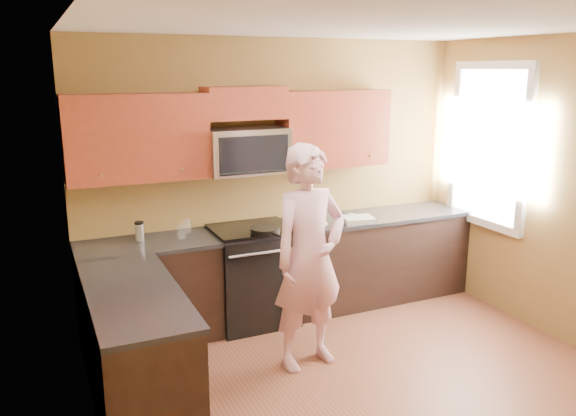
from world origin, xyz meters
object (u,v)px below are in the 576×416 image
woman (309,258)px  travel_mug (140,241)px  microwave (247,173)px  frying_pan (265,234)px  butter_tub (301,225)px  stove (253,275)px

woman → travel_mug: (-1.16, 1.06, -0.00)m
microwave → woman: bearing=-83.3°
frying_pan → butter_tub: (0.47, 0.23, -0.03)m
butter_tub → frying_pan: bearing=-154.3°
stove → travel_mug: 1.13m
woman → butter_tub: (0.37, 0.93, -0.00)m
travel_mug → woman: bearing=-42.5°
microwave → frying_pan: 0.63m
microwave → frying_pan: microwave is taller
microwave → frying_pan: size_ratio=1.62×
butter_tub → travel_mug: (-1.52, 0.13, -0.00)m
butter_tub → travel_mug: bearing=175.1°
travel_mug → stove: bearing=-5.7°
microwave → frying_pan: (0.03, -0.38, -0.50)m
stove → butter_tub: (0.50, -0.03, 0.45)m
microwave → woman: size_ratio=0.41×
frying_pan → travel_mug: travel_mug is taller
microwave → travel_mug: size_ratio=4.41×
microwave → woman: 1.21m
stove → butter_tub: bearing=-3.4°
stove → microwave: (0.00, 0.12, 0.97)m
microwave → butter_tub: (0.50, -0.15, -0.53)m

